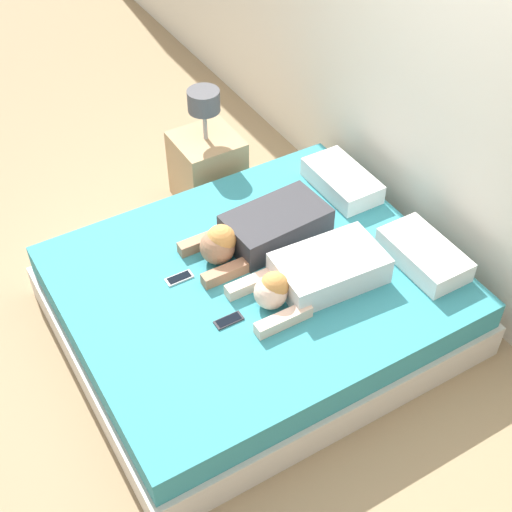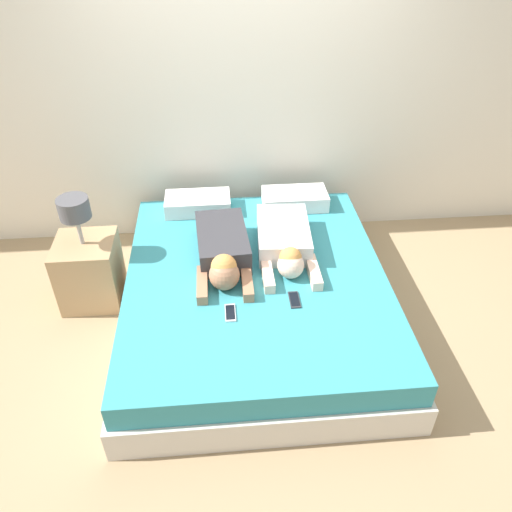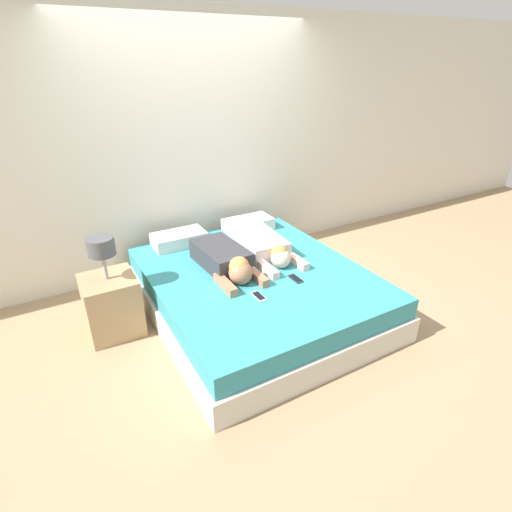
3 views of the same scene
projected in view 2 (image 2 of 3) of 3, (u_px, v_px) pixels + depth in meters
The scene contains 10 objects.
ground_plane at pixel (256, 316), 3.70m from camera, with size 12.00×12.00×0.00m, color #9E8460.
wall_back at pixel (242, 87), 3.91m from camera, with size 12.00×0.06×2.60m.
bed at pixel (256, 296), 3.58m from camera, with size 1.85×2.17×0.41m.
pillow_head_left at pixel (198, 203), 4.09m from camera, with size 0.53×0.29×0.13m.
pillow_head_right at pixel (295, 199), 4.15m from camera, with size 0.53×0.29×0.13m.
person_left at pixel (223, 251), 3.50m from camera, with size 0.39×0.88×0.24m.
person_right at pixel (285, 242), 3.61m from camera, with size 0.41×0.88×0.21m.
cell_phone_left at pixel (230, 313), 3.13m from camera, with size 0.07×0.16×0.01m.
cell_phone_right at pixel (294, 300), 3.23m from camera, with size 0.07×0.16×0.01m.
nightstand at pixel (89, 267), 3.70m from camera, with size 0.43×0.43×0.88m.
Camera 2 is at (-0.24, -2.69, 2.57)m, focal length 35.00 mm.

